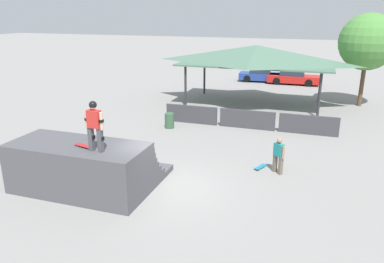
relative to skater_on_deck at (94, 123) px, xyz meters
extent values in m
plane|color=gray|center=(1.79, 1.54, -2.82)|extent=(160.00, 160.00, 0.00)
cube|color=#4C4C51|center=(-1.04, 1.27, -2.70)|extent=(5.00, 3.95, 0.23)
cube|color=#4C4C51|center=(-1.04, 0.83, -2.47)|extent=(5.00, 3.07, 0.23)
cube|color=#4C4C51|center=(-1.04, 0.67, -2.25)|extent=(5.00, 2.74, 0.23)
cube|color=#4C4C51|center=(-1.04, 0.56, -2.02)|extent=(5.00, 2.53, 0.23)
cube|color=#4C4C51|center=(-1.04, 0.48, -1.79)|extent=(5.00, 2.37, 0.23)
cube|color=#4C4C51|center=(-1.04, 0.43, -1.56)|extent=(5.00, 2.26, 0.23)
cube|color=#4C4C51|center=(-1.04, 0.39, -1.33)|extent=(5.00, 2.19, 0.23)
cube|color=#4C4C51|center=(-1.04, 0.37, -1.11)|extent=(5.00, 2.14, 0.23)
cylinder|color=silver|center=(-1.04, 1.43, -1.03)|extent=(4.90, 0.07, 0.07)
cube|color=#4C4C51|center=(0.18, -0.01, -0.58)|extent=(0.16, 0.16, 0.83)
cube|color=black|center=(0.18, 0.02, -0.53)|extent=(0.20, 0.15, 0.12)
cube|color=#4C4C51|center=(-0.18, 0.01, -0.58)|extent=(0.16, 0.16, 0.83)
cube|color=black|center=(-0.18, 0.04, -0.53)|extent=(0.20, 0.15, 0.12)
cube|color=red|center=(0.00, 0.00, 0.13)|extent=(0.46, 0.25, 0.59)
cylinder|color=beige|center=(0.28, -0.02, 0.09)|extent=(0.12, 0.12, 0.59)
cylinder|color=black|center=(0.28, -0.02, 0.10)|extent=(0.18, 0.18, 0.09)
cylinder|color=beige|center=(-0.28, 0.02, 0.09)|extent=(0.12, 0.12, 0.59)
cylinder|color=black|center=(-0.28, 0.02, 0.10)|extent=(0.18, 0.18, 0.09)
sphere|color=beige|center=(0.00, 0.00, 0.58)|extent=(0.23, 0.23, 0.23)
sphere|color=black|center=(0.00, 0.00, 0.61)|extent=(0.26, 0.26, 0.26)
cylinder|color=blue|center=(-0.32, 0.18, -0.97)|extent=(0.06, 0.04, 0.05)
cylinder|color=blue|center=(-0.36, 0.04, -0.97)|extent=(0.06, 0.04, 0.05)
cylinder|color=blue|center=(-0.82, 0.30, -0.97)|extent=(0.06, 0.04, 0.05)
cylinder|color=blue|center=(-0.86, 0.17, -0.97)|extent=(0.06, 0.04, 0.05)
cube|color=#B22323|center=(-0.59, 0.17, -0.93)|extent=(0.85, 0.39, 0.02)
cube|color=#B22323|center=(-0.22, 0.08, -0.91)|extent=(0.14, 0.22, 0.02)
cube|color=#6B6051|center=(5.49, 4.41, -2.44)|extent=(0.20, 0.20, 0.74)
cube|color=#6B6051|center=(5.73, 4.20, -2.44)|extent=(0.20, 0.20, 0.74)
cube|color=teal|center=(5.61, 4.30, -1.81)|extent=(0.44, 0.41, 0.53)
cylinder|color=#A87A5B|center=(5.42, 4.46, -1.85)|extent=(0.14, 0.14, 0.53)
cylinder|color=#A87A5B|center=(5.80, 4.14, -1.85)|extent=(0.14, 0.14, 0.53)
sphere|color=#A87A5B|center=(5.61, 4.30, -1.41)|extent=(0.20, 0.20, 0.20)
cylinder|color=green|center=(4.87, 4.34, -2.79)|extent=(0.05, 0.06, 0.05)
cylinder|color=green|center=(4.74, 4.39, -2.79)|extent=(0.05, 0.06, 0.05)
cylinder|color=green|center=(5.04, 4.76, -2.79)|extent=(0.05, 0.06, 0.05)
cylinder|color=green|center=(4.91, 4.82, -2.79)|extent=(0.05, 0.06, 0.05)
cube|color=teal|center=(4.89, 4.58, -2.76)|extent=(0.46, 0.76, 0.02)
cube|color=teal|center=(4.76, 4.26, -2.74)|extent=(0.22, 0.16, 0.02)
cube|color=#3D3D42|center=(-0.01, 9.92, -2.29)|extent=(3.10, 0.12, 1.05)
cube|color=#3D3D42|center=(3.29, 9.92, -2.29)|extent=(3.10, 0.12, 1.05)
cube|color=#3D3D42|center=(6.58, 9.92, -2.29)|extent=(3.10, 0.12, 1.05)
cylinder|color=#2D2D33|center=(-1.68, 13.58, -1.42)|extent=(0.16, 0.16, 2.79)
cylinder|color=#2D2D33|center=(7.00, 13.58, -1.42)|extent=(0.16, 0.16, 2.79)
cylinder|color=#2D2D33|center=(-1.68, 18.01, -1.42)|extent=(0.16, 0.16, 2.79)
cylinder|color=#2D2D33|center=(7.00, 18.01, -1.42)|extent=(0.16, 0.16, 2.79)
cube|color=#4C705B|center=(2.66, 15.80, 0.03)|extent=(10.22, 5.21, 0.10)
pyramid|color=#4C705B|center=(2.66, 15.80, 0.68)|extent=(10.01, 5.11, 1.20)
cylinder|color=brown|center=(9.70, 17.63, -1.32)|extent=(0.28, 0.28, 3.00)
sphere|color=#4C893D|center=(9.70, 17.63, 1.53)|extent=(3.74, 3.74, 3.74)
cylinder|color=#385B3D|center=(-0.87, 8.60, -2.39)|extent=(0.52, 0.52, 0.85)
cube|color=navy|center=(1.79, 24.81, -2.33)|extent=(4.10, 1.87, 0.62)
cube|color=#283342|center=(1.68, 24.80, -1.79)|extent=(1.94, 1.48, 0.46)
cube|color=navy|center=(1.68, 24.80, -1.56)|extent=(1.85, 1.44, 0.04)
cylinder|color=black|center=(2.96, 25.61, -2.50)|extent=(0.65, 0.24, 0.64)
cylinder|color=black|center=(3.05, 24.15, -2.50)|extent=(0.65, 0.24, 0.64)
cylinder|color=black|center=(0.52, 25.46, -2.50)|extent=(0.65, 0.24, 0.64)
cylinder|color=black|center=(0.62, 24.00, -2.50)|extent=(0.65, 0.24, 0.64)
cube|color=red|center=(4.71, 24.46, -2.33)|extent=(4.50, 1.75, 0.62)
cube|color=#283342|center=(4.59, 24.46, -1.79)|extent=(2.09, 1.47, 0.46)
cube|color=red|center=(4.59, 24.46, -1.56)|extent=(1.99, 1.43, 0.04)
cylinder|color=black|center=(6.08, 25.25, -2.50)|extent=(0.64, 0.20, 0.64)
cylinder|color=black|center=(6.08, 23.66, -2.50)|extent=(0.64, 0.20, 0.64)
cylinder|color=black|center=(3.34, 25.25, -2.50)|extent=(0.64, 0.20, 0.64)
cylinder|color=black|center=(3.33, 23.66, -2.50)|extent=(0.64, 0.20, 0.64)
camera|label=1|loc=(6.81, -10.10, 3.51)|focal=35.00mm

